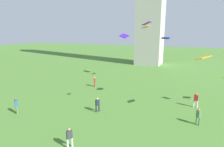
# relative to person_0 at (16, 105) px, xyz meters

# --- Properties ---
(person_0) EXTENTS (0.53, 0.48, 1.77)m
(person_0) POSITION_rel_person_0_xyz_m (0.00, 0.00, 0.00)
(person_0) COLOR #51754C
(person_0) RESTS_ON ground_plane
(person_1) EXTENTS (0.55, 0.27, 1.77)m
(person_1) POSITION_rel_person_0_xyz_m (17.80, 9.98, -0.00)
(person_1) COLOR silver
(person_1) RESTS_ON ground_plane
(person_2) EXTENTS (0.43, 0.49, 1.64)m
(person_2) POSITION_rel_person_0_xyz_m (7.85, 4.06, -0.08)
(person_2) COLOR #1E2333
(person_2) RESTS_ON ground_plane
(person_3) EXTENTS (0.44, 0.49, 1.64)m
(person_3) POSITION_rel_person_0_xyz_m (9.12, -2.69, -0.08)
(person_3) COLOR silver
(person_3) RESTS_ON ground_plane
(person_4) EXTENTS (0.41, 0.49, 1.64)m
(person_4) POSITION_rel_person_0_xyz_m (2.61, 12.60, -0.08)
(person_4) COLOR red
(person_4) RESTS_ON ground_plane
(person_5) EXTENTS (0.46, 0.48, 1.62)m
(person_5) POSITION_rel_person_0_xyz_m (18.09, 5.42, -0.09)
(person_5) COLOR #51754C
(person_5) RESTS_ON ground_plane
(kite_flying_0) EXTENTS (2.00, 1.64, 0.94)m
(kite_flying_0) POSITION_rel_person_0_xyz_m (4.80, 20.12, 7.08)
(kite_flying_0) COLOR #471AEA
(kite_flying_3) EXTENTS (0.98, 0.84, 0.40)m
(kite_flying_3) POSITION_rel_person_0_xyz_m (12.87, 4.91, 8.55)
(kite_flying_3) COLOR purple
(kite_flying_4) EXTENTS (1.25, 1.68, 0.56)m
(kite_flying_4) POSITION_rel_person_0_xyz_m (9.33, 18.31, 8.60)
(kite_flying_4) COLOR orange
(kite_flying_5) EXTENTS (1.43, 1.48, 0.45)m
(kite_flying_5) POSITION_rel_person_0_xyz_m (18.04, 6.86, 5.33)
(kite_flying_5) COLOR orange
(kite_flying_6) EXTENTS (1.17, 1.40, 0.31)m
(kite_flying_6) POSITION_rel_person_0_xyz_m (13.97, 9.41, 7.06)
(kite_flying_6) COLOR #171AC7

